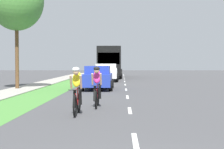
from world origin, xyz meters
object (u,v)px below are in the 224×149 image
object	(u,v)px
street_tree_near	(17,1)
sedan_blue	(98,78)
pickup_white	(106,72)
bus_black	(110,61)
cyclist_trailing	(97,86)
cyclist_lead	(77,90)

from	to	relation	value
street_tree_near	sedan_blue	bearing A→B (deg)	-1.31
pickup_white	bus_black	bearing A→B (deg)	89.48
cyclist_trailing	street_tree_near	world-z (taller)	street_tree_near
cyclist_trailing	sedan_blue	distance (m)	9.32
sedan_blue	bus_black	bearing A→B (deg)	89.36
cyclist_trailing	pickup_white	xyz separation A→B (m)	(-0.45, 19.56, 0.02)
cyclist_lead	bus_black	xyz separation A→B (m)	(0.16, 30.83, 1.17)
cyclist_lead	street_tree_near	size ratio (longest dim) A/B	0.22
cyclist_trailing	street_tree_near	size ratio (longest dim) A/B	0.22
pickup_white	street_tree_near	distance (m)	12.50
cyclist_lead	sedan_blue	distance (m)	11.34
cyclist_lead	sedan_blue	xyz separation A→B (m)	(-0.06, 11.34, -0.04)
sedan_blue	bus_black	distance (m)	19.53
cyclist_trailing	street_tree_near	bearing A→B (deg)	121.88
sedan_blue	pickup_white	world-z (taller)	pickup_white
sedan_blue	street_tree_near	bearing A→B (deg)	178.69
pickup_white	street_tree_near	xyz separation A→B (m)	(-5.41, -10.14, 4.90)
sedan_blue	pickup_white	xyz separation A→B (m)	(0.14, 10.27, 0.06)
pickup_white	bus_black	distance (m)	9.30
cyclist_lead	bus_black	distance (m)	30.85
cyclist_lead	sedan_blue	bearing A→B (deg)	90.31
cyclist_trailing	sedan_blue	world-z (taller)	cyclist_trailing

